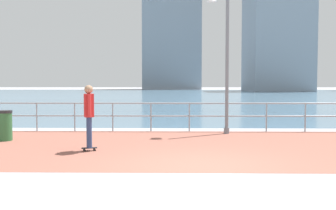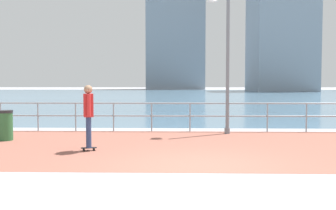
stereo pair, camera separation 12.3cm
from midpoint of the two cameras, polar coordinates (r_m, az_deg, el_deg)
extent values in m
plane|color=#9E9EA3|center=(48.24, 1.67, 1.12)|extent=(220.00, 220.00, 0.00)
cube|color=#935647|center=(11.07, 3.37, -5.95)|extent=(28.00, 6.65, 0.01)
cube|color=slate|center=(59.28, 1.57, 1.51)|extent=(180.00, 88.00, 0.00)
cylinder|color=#8C99A3|center=(15.21, -18.74, -1.67)|extent=(0.05, 0.05, 1.03)
cylinder|color=#8C99A3|center=(14.79, -13.63, -1.72)|extent=(0.05, 0.05, 1.03)
cylinder|color=#8C99A3|center=(14.50, -8.27, -1.76)|extent=(0.05, 0.05, 1.03)
cylinder|color=#8C99A3|center=(14.34, -2.74, -1.79)|extent=(0.05, 0.05, 1.03)
cylinder|color=#8C99A3|center=(14.31, 2.87, -1.80)|extent=(0.05, 0.05, 1.03)
cylinder|color=#8C99A3|center=(14.42, 8.44, -1.79)|extent=(0.05, 0.05, 1.03)
cylinder|color=#8C99A3|center=(14.66, 13.88, -1.77)|extent=(0.05, 0.05, 1.03)
cylinder|color=#8C99A3|center=(15.03, 19.09, -1.73)|extent=(0.05, 0.05, 1.03)
cylinder|color=#8C99A3|center=(14.27, 2.87, 0.26)|extent=(25.20, 0.06, 0.06)
cylinder|color=#8C99A3|center=(14.30, 2.87, -1.59)|extent=(25.20, 0.06, 0.06)
cylinder|color=slate|center=(13.85, 8.25, -3.72)|extent=(0.19, 0.19, 0.20)
cylinder|color=slate|center=(13.77, 8.33, 6.01)|extent=(0.12, 0.12, 4.89)
cylinder|color=black|center=(10.42, -12.38, -6.45)|extent=(0.07, 0.05, 0.06)
cylinder|color=black|center=(10.49, -12.40, -6.38)|extent=(0.07, 0.05, 0.06)
cylinder|color=black|center=(10.43, -10.97, -6.42)|extent=(0.07, 0.05, 0.06)
cylinder|color=black|center=(10.51, -11.00, -6.35)|extent=(0.07, 0.05, 0.06)
cube|color=black|center=(10.45, -11.69, -6.13)|extent=(0.41, 0.22, 0.02)
cylinder|color=navy|center=(10.32, -11.69, -3.95)|extent=(0.16, 0.16, 0.80)
cylinder|color=navy|center=(10.47, -11.74, -3.84)|extent=(0.16, 0.16, 0.80)
cube|color=red|center=(10.33, -11.76, -0.04)|extent=(0.33, 0.39, 0.60)
cylinder|color=red|center=(10.10, -11.68, -0.03)|extent=(0.11, 0.11, 0.57)
cylinder|color=red|center=(10.56, -11.83, 0.11)|extent=(0.11, 0.11, 0.57)
sphere|color=#A37A5B|center=(10.32, -11.78, 2.23)|extent=(0.22, 0.22, 0.22)
cylinder|color=#2D6638|center=(13.01, -22.90, -2.95)|extent=(0.44, 0.44, 0.85)
cylinder|color=#262628|center=(12.97, -22.94, -0.91)|extent=(0.46, 0.46, 0.08)
cube|color=#8493A3|center=(89.46, 15.40, 9.88)|extent=(12.14, 16.73, 24.64)
cube|color=#8493A3|center=(113.09, 0.57, 11.78)|extent=(15.96, 13.62, 37.20)
camera|label=1|loc=(0.06, -90.30, -0.02)|focal=41.96mm
camera|label=2|loc=(0.06, 89.70, 0.02)|focal=41.96mm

